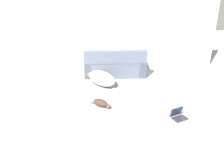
% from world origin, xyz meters
% --- Properties ---
extents(wall_back, '(6.90, 0.06, 2.45)m').
position_xyz_m(wall_back, '(0.00, 4.81, 1.23)').
color(wall_back, silver).
rests_on(wall_back, ground_plane).
extents(couch, '(1.77, 0.84, 0.82)m').
position_xyz_m(couch, '(0.35, 4.25, 0.28)').
color(couch, slate).
rests_on(couch, ground_plane).
extents(dog, '(1.00, 1.17, 0.35)m').
position_xyz_m(dog, '(-0.08, 3.57, 0.17)').
color(dog, beige).
rests_on(dog, ground_plane).
extents(cat, '(0.49, 0.39, 0.16)m').
position_xyz_m(cat, '(-0.09, 2.33, 0.08)').
color(cat, '#473323').
rests_on(cat, ground_plane).
extents(laptop_open, '(0.38, 0.36, 0.21)m').
position_xyz_m(laptop_open, '(1.51, 1.77, 0.07)').
color(laptop_open, '#2D2D33').
rests_on(laptop_open, ground_plane).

